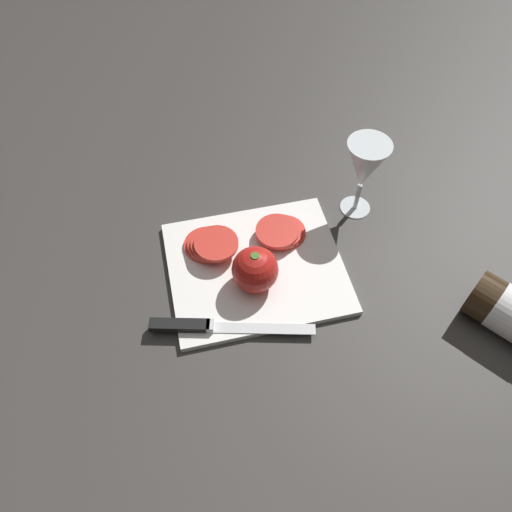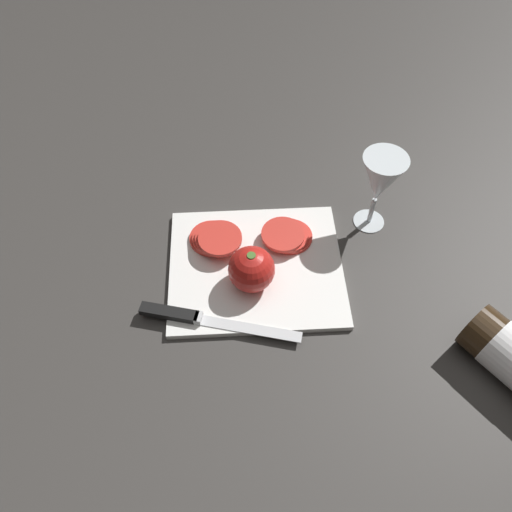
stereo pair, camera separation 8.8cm
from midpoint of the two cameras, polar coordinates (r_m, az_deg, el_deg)
ground_plane at (r=0.90m, az=1.51°, el=-2.80°), size 3.00×3.00×0.00m
cutting_board at (r=0.91m, az=-2.76°, el=-1.52°), size 0.31×0.27×0.01m
wine_glass at (r=0.94m, az=9.68°, el=9.78°), size 0.08×0.08×0.17m
whole_tomato at (r=0.85m, az=-3.09°, el=-1.63°), size 0.08×0.08×0.08m
knife at (r=0.85m, az=-9.77°, el=-8.11°), size 0.27×0.09×0.01m
tomato_slice_stack_near at (r=0.94m, az=0.17°, el=2.61°), size 0.10×0.09×0.02m
tomato_slice_stack_far at (r=0.92m, az=-7.90°, el=1.16°), size 0.10×0.10×0.03m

